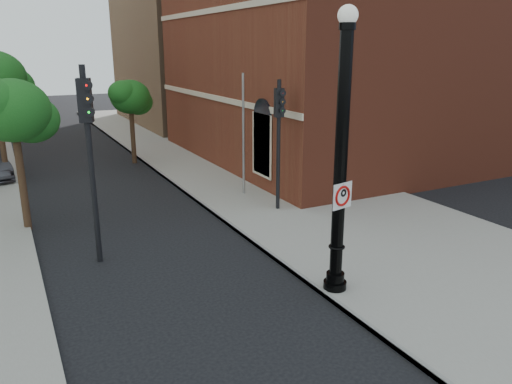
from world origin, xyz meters
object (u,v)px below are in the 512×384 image
no_parking_sign (342,196)px  traffic_signal_left (88,133)px  traffic_signal_right (279,125)px  lamppost (340,171)px

no_parking_sign → traffic_signal_left: size_ratio=0.11×
traffic_signal_left → traffic_signal_right: 6.91m
lamppost → traffic_signal_left: 6.68m
lamppost → traffic_signal_right: bearing=72.9°
no_parking_sign → traffic_signal_right: size_ratio=0.13×
lamppost → traffic_signal_left: lamppost is taller
lamppost → traffic_signal_right: lamppost is taller
no_parking_sign → traffic_signal_left: traffic_signal_left is taller
lamppost → no_parking_sign: size_ratio=10.86×
lamppost → traffic_signal_left: (-4.81, 4.60, 0.55)m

